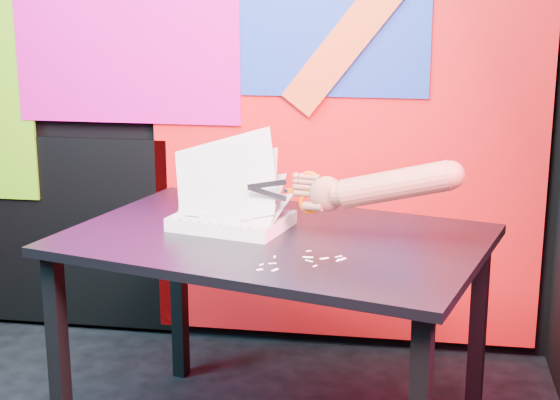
# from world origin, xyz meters

# --- Properties ---
(room) EXTENTS (3.01, 3.01, 2.71)m
(room) POSITION_xyz_m (0.00, 0.00, 1.35)
(room) COLOR black
(room) RESTS_ON ground
(backdrop) EXTENTS (2.88, 0.05, 2.08)m
(backdrop) POSITION_xyz_m (0.06, 1.46, 0.96)
(backdrop) COLOR red
(backdrop) RESTS_ON ground
(work_table) EXTENTS (1.45, 1.15, 0.75)m
(work_table) POSITION_xyz_m (0.51, 0.59, 0.67)
(work_table) COLOR black
(work_table) RESTS_ON ground
(printout_stack) EXTENTS (0.42, 0.33, 0.34)m
(printout_stack) POSITION_xyz_m (0.35, 0.66, 0.78)
(printout_stack) COLOR beige
(printout_stack) RESTS_ON work_table
(scissors) EXTENTS (0.24, 0.06, 0.14)m
(scissors) POSITION_xyz_m (0.60, 0.59, 0.89)
(scissors) COLOR silver
(scissors) RESTS_ON printout_stack
(hand_forearm) EXTENTS (0.50, 0.15, 0.19)m
(hand_forearm) POSITION_xyz_m (0.84, 0.54, 0.93)
(hand_forearm) COLOR brown
(hand_forearm) RESTS_ON work_table
(paper_clippings) EXTENTS (0.24, 0.20, 0.00)m
(paper_clippings) POSITION_xyz_m (0.64, 0.35, 0.75)
(paper_clippings) COLOR white
(paper_clippings) RESTS_ON work_table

